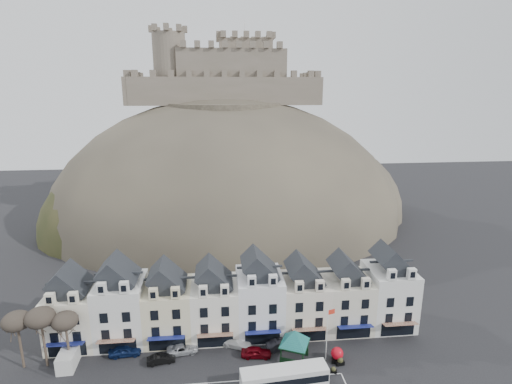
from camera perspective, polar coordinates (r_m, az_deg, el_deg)
townhouse_terrace at (r=62.50m, az=-2.56°, el=-15.10°), size 54.40×9.35×11.80m
castle_hill at (r=113.20m, az=-3.51°, el=-4.04°), size 100.00×76.00×68.00m
castle at (r=114.29m, az=-4.38°, el=16.55°), size 50.20×22.20×22.00m
tree_left_far at (r=62.73m, az=-31.03°, el=-15.58°), size 3.61×3.61×8.24m
tree_left_mid at (r=61.37m, az=-28.44°, el=-15.54°), size 3.78×3.78×8.64m
tree_left_near at (r=60.62m, az=-25.64°, el=-16.32°), size 3.43×3.43×7.84m
bus at (r=54.29m, az=4.06°, el=-25.00°), size 10.99×3.43×3.05m
bus_shelter at (r=57.69m, az=5.56°, el=-19.95°), size 6.67×6.67×4.65m
red_buoy at (r=59.80m, az=11.52°, el=-21.79°), size 1.76×1.76×2.08m
flagpole at (r=57.89m, az=10.19°, el=-18.95°), size 1.10×0.39×7.86m
white_van at (r=63.52m, az=-25.13°, el=-20.53°), size 2.35×5.01×2.25m
planter_west at (r=58.22m, az=11.00°, el=-23.70°), size 0.97×0.66×0.88m
planter_east at (r=59.58m, az=11.93°, el=-22.58°), size 1.23×0.80×1.14m
car_navy at (r=62.70m, az=-18.21°, el=-20.73°), size 4.49×2.07×1.49m
car_black at (r=60.15m, az=-13.43°, el=-22.19°), size 3.93×1.97×1.24m
car_silver at (r=61.34m, az=-10.44°, el=-21.21°), size 4.60×2.69×1.22m
car_white at (r=61.64m, az=-2.83°, el=-20.71°), size 4.80×3.36×1.29m
car_maroon at (r=59.73m, az=0.02°, el=-21.91°), size 4.37×2.17×1.43m
car_charcoal at (r=61.31m, az=3.64°, el=-20.87°), size 4.60×2.57×1.43m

